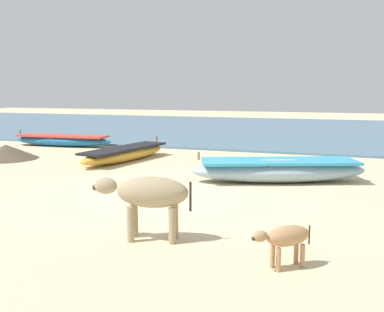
{
  "coord_description": "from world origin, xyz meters",
  "views": [
    {
      "loc": [
        3.82,
        -8.92,
        2.31
      ],
      "look_at": [
        -0.07,
        1.93,
        0.6
      ],
      "focal_mm": 41.32,
      "sensor_mm": 36.0,
      "label": 1
    }
  ],
  "objects": [
    {
      "name": "fishing_boat_3",
      "position": [
        2.17,
        2.26,
        0.31
      ],
      "size": [
        4.57,
        2.73,
        0.78
      ],
      "rotation": [
        0.0,
        0.0,
        3.52
      ],
      "color": "#8CA5B7",
      "rests_on": "ground"
    },
    {
      "name": "cow_adult_dun",
      "position": [
        0.96,
        -2.9,
        0.73
      ],
      "size": [
        1.54,
        0.68,
        1.01
      ],
      "rotation": [
        0.0,
        0.0,
        3.36
      ],
      "color": "tan",
      "rests_on": "ground"
    },
    {
      "name": "debris_pile_0",
      "position": [
        -7.17,
        2.96,
        0.25
      ],
      "size": [
        2.86,
        2.86,
        0.49
      ],
      "primitive_type": "cone",
      "rotation": [
        0.0,
        0.0,
        1.12
      ],
      "color": "brown",
      "rests_on": "ground"
    },
    {
      "name": "fishing_boat_1",
      "position": [
        -3.16,
        3.97,
        0.25
      ],
      "size": [
        1.56,
        4.27,
        0.65
      ],
      "rotation": [
        0.0,
        0.0,
        1.42
      ],
      "color": "gold",
      "rests_on": "ground"
    },
    {
      "name": "sea_water",
      "position": [
        0.0,
        17.32,
        0.04
      ],
      "size": [
        60.0,
        20.0,
        0.08
      ],
      "primitive_type": "cube",
      "color": "slate",
      "rests_on": "ground"
    },
    {
      "name": "ground",
      "position": [
        0.0,
        0.0,
        0.0
      ],
      "size": [
        80.0,
        80.0,
        0.0
      ],
      "primitive_type": "plane",
      "color": "beige"
    },
    {
      "name": "calf_near_tan",
      "position": [
        3.11,
        -3.31,
        0.41
      ],
      "size": [
        0.75,
        0.71,
        0.57
      ],
      "rotation": [
        0.0,
        0.0,
        3.87
      ],
      "color": "tan",
      "rests_on": "ground"
    },
    {
      "name": "fishing_boat_0",
      "position": [
        -7.5,
        6.56,
        0.26
      ],
      "size": [
        4.47,
        1.32,
        0.67
      ],
      "rotation": [
        0.0,
        0.0,
        3.23
      ],
      "color": "#1E669E",
      "rests_on": "ground"
    }
  ]
}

